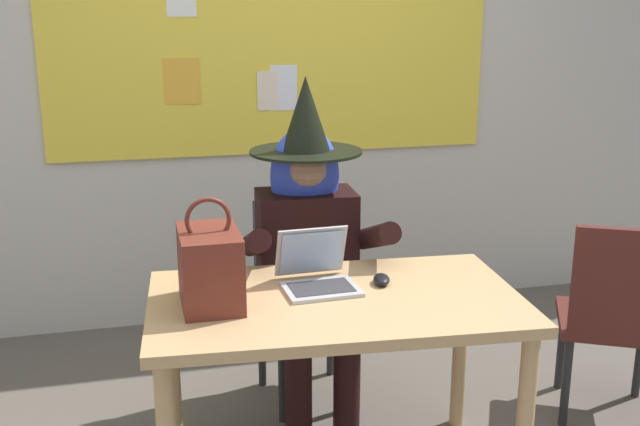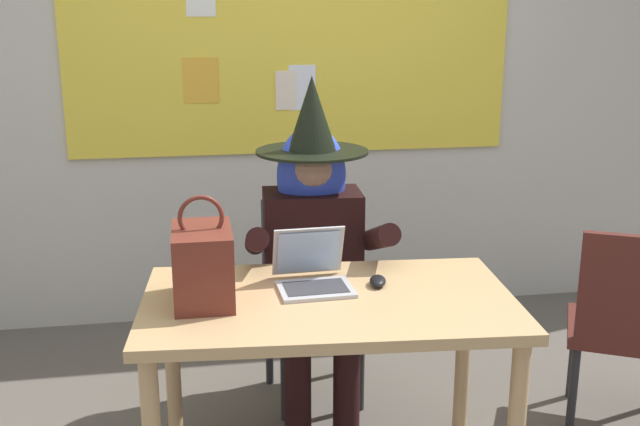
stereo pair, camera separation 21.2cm
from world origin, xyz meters
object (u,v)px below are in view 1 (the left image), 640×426
object	(u,v)px
person_costumed	(309,234)
chair_extra_corner	(613,312)
computer_mouse	(382,279)
handbag	(210,267)
chair_at_desk	(302,288)
desk_main	(336,322)
laptop	(317,274)

from	to	relation	value
person_costumed	chair_extra_corner	bearing A→B (deg)	71.79
computer_mouse	handbag	distance (m)	0.64
person_costumed	chair_at_desk	bearing A→B (deg)	-174.98
person_costumed	handbag	xyz separation A→B (m)	(-0.48, -0.58, 0.09)
computer_mouse	handbag	xyz separation A→B (m)	(-0.63, -0.04, 0.12)
desk_main	chair_extra_corner	size ratio (longest dim) A/B	1.52
person_costumed	computer_mouse	world-z (taller)	person_costumed
person_costumed	laptop	size ratio (longest dim) A/B	5.12
laptop	chair_extra_corner	size ratio (longest dim) A/B	0.32
desk_main	chair_at_desk	size ratio (longest dim) A/B	1.52
desk_main	chair_extra_corner	world-z (taller)	chair_extra_corner
chair_at_desk	handbag	world-z (taller)	handbag
desk_main	laptop	bearing A→B (deg)	107.75
laptop	desk_main	bearing A→B (deg)	-74.60
desk_main	handbag	size ratio (longest dim) A/B	3.59
desk_main	computer_mouse	size ratio (longest dim) A/B	13.03
computer_mouse	person_costumed	bearing A→B (deg)	120.03
computer_mouse	handbag	size ratio (longest dim) A/B	0.28
desk_main	chair_at_desk	xyz separation A→B (m)	(0.04, 0.74, -0.15)
desk_main	chair_extra_corner	distance (m)	1.26
desk_main	person_costumed	bearing A→B (deg)	85.62
chair_extra_corner	computer_mouse	bearing A→B (deg)	121.27
desk_main	chair_at_desk	distance (m)	0.75
chair_at_desk	chair_extra_corner	xyz separation A→B (m)	(1.20, -0.59, 0.00)
laptop	chair_extra_corner	xyz separation A→B (m)	(1.28, 0.03, -0.29)
chair_at_desk	laptop	bearing A→B (deg)	-12.55
handbag	computer_mouse	bearing A→B (deg)	4.02
desk_main	laptop	xyz separation A→B (m)	(-0.04, 0.12, 0.14)
desk_main	laptop	size ratio (longest dim) A/B	4.77
laptop	chair_extra_corner	world-z (taller)	laptop
computer_mouse	handbag	bearing A→B (deg)	-161.75
person_costumed	laptop	distance (m)	0.51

